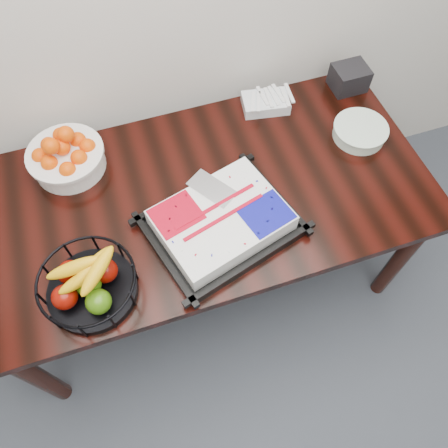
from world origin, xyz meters
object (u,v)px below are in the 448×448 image
object	(u,v)px
table	(203,205)
plate_stack	(360,132)
fruit_basket	(89,284)
napkin_box	(349,78)
tangerine_bowl	(65,154)
cake_tray	(221,222)

from	to	relation	value
table	plate_stack	bearing A→B (deg)	5.37
fruit_basket	napkin_box	world-z (taller)	fruit_basket
tangerine_bowl	plate_stack	distance (m)	1.20
table	plate_stack	world-z (taller)	plate_stack
table	tangerine_bowl	size ratio (longest dim) A/B	5.97
table	napkin_box	distance (m)	0.88
fruit_basket	plate_stack	size ratio (longest dim) A/B	1.42
tangerine_bowl	fruit_basket	world-z (taller)	tangerine_bowl
cake_tray	plate_stack	bearing A→B (deg)	19.34
plate_stack	napkin_box	xyz separation A→B (m)	(0.09, 0.28, 0.03)
table	tangerine_bowl	distance (m)	0.57
tangerine_bowl	fruit_basket	bearing A→B (deg)	-90.75
cake_tray	napkin_box	distance (m)	0.94
fruit_basket	table	bearing A→B (deg)	30.39
plate_stack	tangerine_bowl	bearing A→B (deg)	169.27
table	tangerine_bowl	world-z (taller)	tangerine_bowl
fruit_basket	plate_stack	bearing A→B (deg)	16.16
cake_tray	napkin_box	world-z (taller)	napkin_box
cake_tray	fruit_basket	bearing A→B (deg)	-168.46
fruit_basket	napkin_box	distance (m)	1.42
tangerine_bowl	plate_stack	size ratio (longest dim) A/B	1.33
cake_tray	tangerine_bowl	distance (m)	0.67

